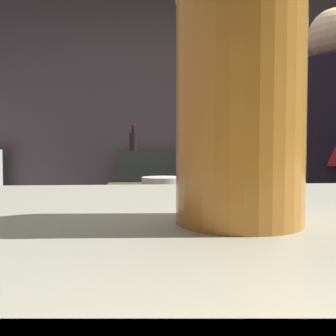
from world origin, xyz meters
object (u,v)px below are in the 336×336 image
object	(u,v)px
pint_glass_near	(240,101)
bottle_soy	(217,142)
bottle_hot_sauce	(133,140)
bottle_olive_oil	(190,140)
bottle_vinegar	(226,141)
mixing_bowl	(163,183)
bartender	(333,177)

from	to	relation	value
pint_glass_near	bottle_soy	distance (m)	3.05
bottle_hot_sauce	bottle_olive_oil	bearing A→B (deg)	-7.02
bottle_vinegar	bottle_soy	bearing A→B (deg)	143.14
pint_glass_near	mixing_bowl	bearing A→B (deg)	87.72
bartender	bottle_olive_oil	distance (m)	1.68
pint_glass_near	bottle_vinegar	xyz separation A→B (m)	(0.68, 2.93, 0.05)
bottle_olive_oil	bottle_vinegar	bearing A→B (deg)	-2.22
bartender	mixing_bowl	bearing A→B (deg)	73.57
bottle_olive_oil	bottle_vinegar	world-z (taller)	bottle_olive_oil
bottle_hot_sauce	bottle_olive_oil	world-z (taller)	bottle_olive_oil
mixing_bowl	bottle_vinegar	xyz separation A→B (m)	(0.61, 1.27, 0.24)
bartender	bottle_vinegar	size ratio (longest dim) A/B	7.86
bottle_hot_sauce	bottle_vinegar	distance (m)	0.78
mixing_bowl	pint_glass_near	size ratio (longest dim) A/B	1.47
bottle_vinegar	bottle_olive_oil	bearing A→B (deg)	177.78
bartender	bottle_hot_sauce	distance (m)	1.90
bottle_vinegar	bartender	bearing A→B (deg)	-87.18
pint_glass_near	bottle_soy	bearing A→B (deg)	78.46
bottle_soy	bottle_hot_sauce	size ratio (longest dim) A/B	0.85
pint_glass_near	bottle_olive_oil	xyz separation A→B (m)	(0.37, 2.94, 0.06)
bottle_hot_sauce	pint_glass_near	bearing A→B (deg)	-88.12
bartender	bottle_olive_oil	world-z (taller)	bartender
pint_glass_near	bottle_hot_sauce	size ratio (longest dim) A/B	0.67
bottle_hot_sauce	bottle_olive_oil	size ratio (longest dim) A/B	1.00
bartender	pint_glass_near	bearing A→B (deg)	160.13
bottle_soy	bottle_hot_sauce	bearing A→B (deg)	178.65
bottle_soy	pint_glass_near	bearing A→B (deg)	-101.54
bottle_soy	bartender	bearing A→B (deg)	-84.84
bottle_soy	bottle_hot_sauce	xyz separation A→B (m)	(-0.71, 0.02, 0.01)
bottle_olive_oil	bottle_soy	bearing A→B (deg)	10.00
bartender	bottle_hot_sauce	world-z (taller)	bartender
mixing_bowl	pint_glass_near	bearing A→B (deg)	-92.28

